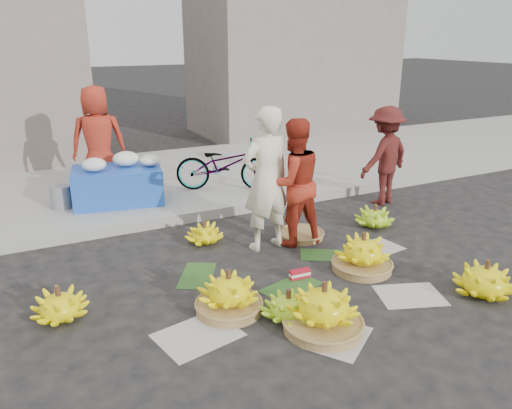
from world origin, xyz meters
name	(u,v)px	position (x,y,z in m)	size (l,w,h in m)	color
ground	(290,277)	(0.00, 0.00, 0.00)	(80.00, 80.00, 0.00)	black
curb	(215,211)	(0.00, 2.20, 0.07)	(40.00, 0.25, 0.15)	gray
sidewalk	(171,177)	(0.00, 4.30, 0.06)	(40.00, 4.00, 0.12)	gray
building_right	(292,36)	(4.50, 7.70, 2.50)	(5.00, 3.00, 5.00)	gray
newspaper_scatter	(332,311)	(0.00, -0.80, 0.00)	(3.20, 1.80, 0.00)	beige
banana_leaves	(273,272)	(-0.10, 0.20, 0.00)	(2.00, 1.00, 0.00)	#224D19
banana_bunch_0	(229,294)	(-0.88, -0.35, 0.19)	(0.71, 0.71, 0.44)	olive
banana_bunch_1	(288,307)	(-0.44, -0.72, 0.13)	(0.61, 0.61, 0.31)	#82C61C
banana_bunch_2	(324,309)	(-0.25, -1.02, 0.21)	(0.81, 0.81, 0.48)	olive
banana_bunch_3	(485,280)	(1.59, -1.22, 0.17)	(0.66, 0.66, 0.39)	#FFF20C
banana_bunch_4	(363,254)	(0.83, -0.20, 0.20)	(0.78, 0.78, 0.46)	olive
banana_bunch_5	(375,217)	(1.83, 0.80, 0.14)	(0.60, 0.60, 0.33)	#82C61C
banana_bunch_6	(60,305)	(-2.35, 0.24, 0.14)	(0.69, 0.69, 0.33)	#FFF20C
banana_bunch_7	(205,234)	(-0.49, 1.33, 0.12)	(0.49, 0.49, 0.30)	#FFF20C
basket_spare	(301,235)	(0.71, 0.94, 0.03)	(0.59, 0.59, 0.07)	olive
incense_stack	(300,274)	(0.09, -0.06, 0.05)	(0.23, 0.07, 0.10)	red
vendor_cream	(266,180)	(0.15, 0.86, 0.88)	(0.65, 0.42, 1.77)	white
vendor_red	(293,183)	(0.52, 0.84, 0.80)	(0.78, 0.61, 1.60)	#B8321C
man_striped	(385,156)	(2.60, 1.59, 0.76)	(0.99, 0.57, 1.53)	maroon
flower_table	(118,183)	(-1.18, 3.11, 0.43)	(1.41, 1.02, 0.75)	blue
grey_bucket	(61,197)	(-2.00, 3.23, 0.29)	(0.29, 0.29, 0.33)	slate
flower_vendor	(98,141)	(-1.31, 3.71, 0.97)	(0.83, 0.54, 1.71)	#B8321C
bicycle	(225,165)	(0.52, 3.00, 0.54)	(1.59, 0.55, 0.84)	gray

